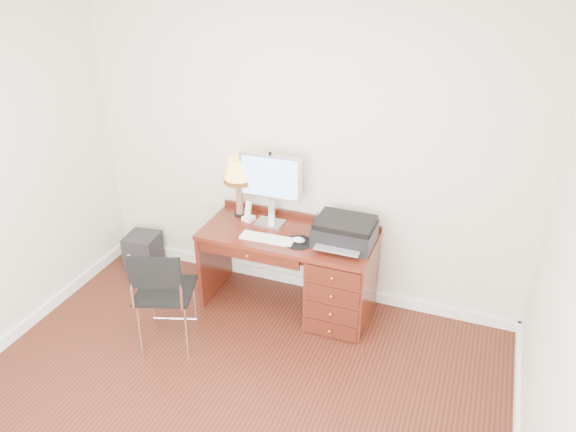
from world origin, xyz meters
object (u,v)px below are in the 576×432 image
at_px(chair, 159,288).
at_px(equipment_box, 143,251).
at_px(printer, 345,232).
at_px(phone, 248,215).
at_px(monitor, 270,181).
at_px(desk, 323,274).
at_px(leg_lamp, 239,174).

relative_size(chair, equipment_box, 2.64).
distance_m(printer, phone, 0.92).
relative_size(monitor, chair, 0.68).
relative_size(phone, equipment_box, 0.54).
relative_size(desk, leg_lamp, 2.71).
distance_m(desk, printer, 0.48).
distance_m(desk, leg_lamp, 1.15).
height_order(leg_lamp, phone, leg_lamp).
distance_m(printer, leg_lamp, 1.08).
xyz_separation_m(printer, leg_lamp, (-1.03, 0.15, 0.30)).
bearing_deg(chair, printer, 17.20).
xyz_separation_m(desk, equipment_box, (-1.93, 0.10, -0.24)).
bearing_deg(leg_lamp, monitor, -5.52).
bearing_deg(monitor, printer, -11.52).
bearing_deg(leg_lamp, desk, -11.30).
bearing_deg(chair, phone, 52.67).
bearing_deg(printer, equipment_box, 178.35).
xyz_separation_m(monitor, chair, (-0.54, -1.02, -0.58)).
distance_m(leg_lamp, phone, 0.37).
distance_m(monitor, equipment_box, 1.70).
bearing_deg(chair, desk, 20.80).
xyz_separation_m(desk, chair, (-1.08, -0.88, 0.16)).
xyz_separation_m(phone, equipment_box, (-1.18, -0.00, -0.63)).
bearing_deg(printer, chair, -143.99).
relative_size(printer, phone, 2.57).
xyz_separation_m(monitor, phone, (-0.20, -0.04, -0.35)).
bearing_deg(printer, desk, -174.14).
xyz_separation_m(desk, leg_lamp, (-0.85, 0.17, 0.74)).
bearing_deg(desk, monitor, 165.40).
relative_size(monitor, phone, 3.33).
bearing_deg(desk, chair, -140.92).
height_order(desk, phone, phone).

